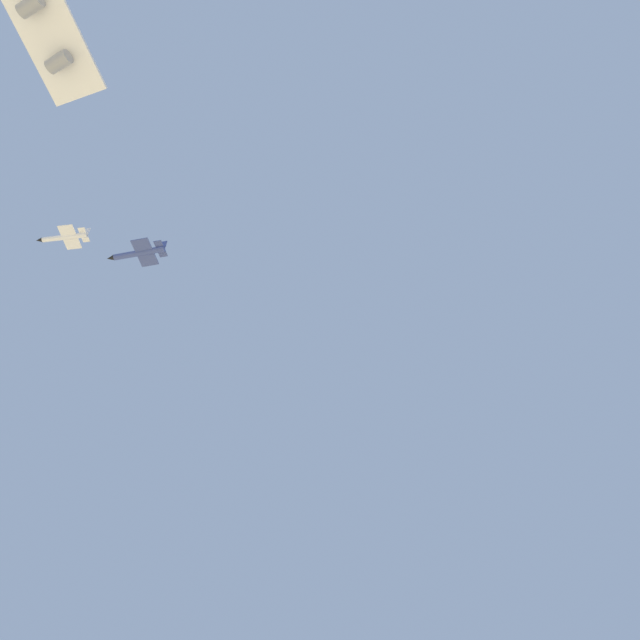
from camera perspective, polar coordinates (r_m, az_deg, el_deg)
chase_jet_lead at (r=177.06m, az=-14.66°, el=5.35°), size 10.52×14.44×4.00m
chase_jet_right_wing at (r=209.47m, az=-20.25°, el=6.40°), size 9.80×14.78×4.00m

